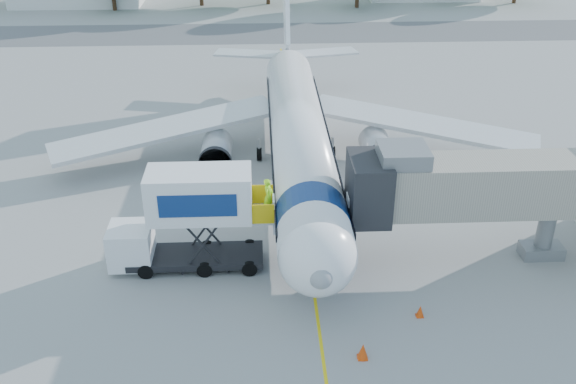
{
  "coord_description": "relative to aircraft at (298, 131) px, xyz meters",
  "views": [
    {
      "loc": [
        -2.5,
        -35.33,
        19.35
      ],
      "look_at": [
        -1.08,
        -5.0,
        3.2
      ],
      "focal_mm": 40.0,
      "sensor_mm": 36.0,
      "label": 1
    }
  ],
  "objects": [
    {
      "name": "catering_hiloader",
      "position": [
        -6.26,
        -11.12,
        -0.19
      ],
      "size": [
        8.58,
        2.44,
        5.5
      ],
      "color": "black",
      "rests_on": "ground"
    },
    {
      "name": "taxiway_strip",
      "position": [
        0.0,
        37.88,
        -2.94
      ],
      "size": [
        120.0,
        10.0,
        0.01
      ],
      "primitive_type": "cube",
      "color": "#59595B",
      "rests_on": "ground"
    },
    {
      "name": "ground",
      "position": [
        0.0,
        -4.12,
        -2.95
      ],
      "size": [
        160.0,
        160.0,
        0.0
      ],
      "primitive_type": "plane",
      "color": "#999997",
      "rests_on": "ground"
    },
    {
      "name": "aircraft",
      "position": [
        0.0,
        0.0,
        0.0
      ],
      "size": [
        34.17,
        37.73,
        11.35
      ],
      "color": "white",
      "rests_on": "ground"
    },
    {
      "name": "safety_cone_a",
      "position": [
        4.82,
        -15.86,
        -2.66
      ],
      "size": [
        0.38,
        0.38,
        0.61
      ],
      "color": "#DD410B",
      "rests_on": "ground"
    },
    {
      "name": "safety_cone_b",
      "position": [
        1.7,
        -18.53,
        -2.58
      ],
      "size": [
        0.48,
        0.48,
        0.77
      ],
      "color": "#DD410B",
      "rests_on": "ground"
    },
    {
      "name": "guidance_line",
      "position": [
        0.0,
        -4.12,
        -2.94
      ],
      "size": [
        0.15,
        70.0,
        0.01
      ],
      "primitive_type": "cube",
      "color": "yellow",
      "rests_on": "ground"
    },
    {
      "name": "jet_bridge",
      "position": [
        7.99,
        -11.12,
        1.39
      ],
      "size": [
        13.9,
        3.2,
        6.6
      ],
      "color": "#A29C8B",
      "rests_on": "ground"
    }
  ]
}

